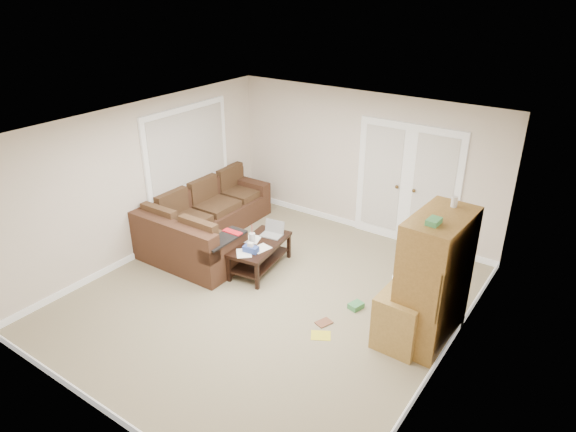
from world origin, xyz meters
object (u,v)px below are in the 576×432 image
Objects in this scene: sectional_sofa at (203,225)px; tv_armoire at (434,279)px; coffee_table at (261,254)px; side_cabinet at (401,317)px.

sectional_sofa is 4.17m from tv_armoire.
side_cabinet is at bearing -19.13° from coffee_table.
sectional_sofa is at bearing 166.23° from coffee_table.
coffee_table is 1.03× the size of side_cabinet.
tv_armoire reaches higher than sectional_sofa.
tv_armoire is (2.78, -0.14, 0.62)m from coffee_table.
side_cabinet is at bearing -9.55° from sectional_sofa.
side_cabinet reaches higher than sectional_sofa.
sectional_sofa is 1.47× the size of tv_armoire.
tv_armoire is at bearing -4.32° from sectional_sofa.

